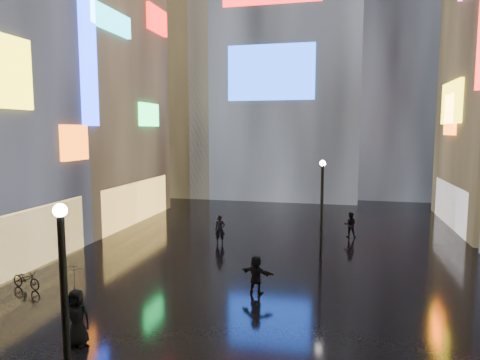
% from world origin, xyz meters
% --- Properties ---
extents(ground, '(140.00, 140.00, 0.00)m').
position_xyz_m(ground, '(0.00, 20.00, 0.00)').
color(ground, black).
rests_on(ground, ground).
extents(building_left_far, '(10.28, 12.00, 22.00)m').
position_xyz_m(building_left_far, '(-15.98, 26.00, 10.98)').
color(building_left_far, black).
rests_on(building_left_far, ground).
extents(tower_flank_right, '(12.00, 12.00, 34.00)m').
position_xyz_m(tower_flank_right, '(9.00, 46.00, 17.00)').
color(tower_flank_right, black).
rests_on(tower_flank_right, ground).
extents(tower_flank_left, '(10.00, 10.00, 26.00)m').
position_xyz_m(tower_flank_left, '(-14.00, 42.00, 13.00)').
color(tower_flank_left, black).
rests_on(tower_flank_left, ground).
extents(lamp_near, '(0.30, 0.30, 5.20)m').
position_xyz_m(lamp_near, '(-2.32, 5.28, 2.94)').
color(lamp_near, black).
rests_on(lamp_near, ground).
extents(lamp_far, '(0.30, 0.30, 5.20)m').
position_xyz_m(lamp_far, '(2.52, 19.88, 2.94)').
color(lamp_far, black).
rests_on(lamp_far, ground).
extents(pedestrian_4, '(0.94, 0.68, 1.80)m').
position_xyz_m(pedestrian_4, '(-4.52, 8.80, 0.90)').
color(pedestrian_4, black).
rests_on(pedestrian_4, ground).
extents(pedestrian_5, '(1.55, 0.86, 1.59)m').
position_xyz_m(pedestrian_5, '(0.14, 14.32, 0.80)').
color(pedestrian_5, black).
rests_on(pedestrian_5, ground).
extents(pedestrian_6, '(0.71, 0.57, 1.69)m').
position_xyz_m(pedestrian_6, '(-3.49, 21.55, 0.84)').
color(pedestrian_6, black).
rests_on(pedestrian_6, ground).
extents(pedestrian_7, '(0.77, 0.60, 1.59)m').
position_xyz_m(pedestrian_7, '(4.12, 24.94, 0.79)').
color(pedestrian_7, black).
rests_on(pedestrian_7, ground).
extents(umbrella_2, '(1.17, 1.18, 0.81)m').
position_xyz_m(umbrella_2, '(-4.52, 8.80, 2.20)').
color(umbrella_2, black).
rests_on(umbrella_2, pedestrian_4).
extents(bicycle, '(1.66, 0.87, 0.83)m').
position_xyz_m(bicycle, '(-9.52, 12.57, 0.42)').
color(bicycle, black).
rests_on(bicycle, ground).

